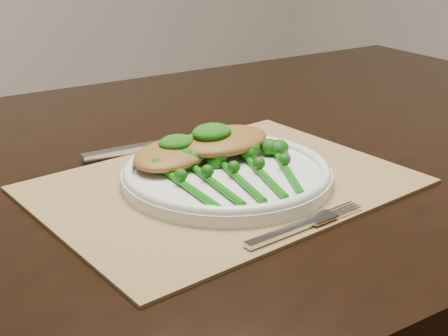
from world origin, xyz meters
TOP-DOWN VIEW (x-y plane):
  - placemat at (-0.17, -0.07)m, footprint 0.44×0.32m
  - dinner_plate at (-0.16, -0.07)m, footprint 0.26×0.26m
  - knife at (-0.18, 0.09)m, footprint 0.23×0.05m
  - fork at (-0.16, -0.22)m, footprint 0.16×0.02m
  - chicken_fillet_left at (-0.20, -0.01)m, footprint 0.15×0.13m
  - chicken_fillet_right at (-0.13, -0.03)m, footprint 0.14×0.10m
  - pesto_dollop_left at (-0.19, -0.01)m, footprint 0.05×0.04m
  - pesto_dollop_right at (-0.15, -0.02)m, footprint 0.05×0.05m
  - broccolini_bundle at (-0.18, -0.11)m, footprint 0.19×0.20m

SIDE VIEW (x-z plane):
  - placemat at x=-0.17m, z-range 0.75..0.75m
  - fork at x=-0.16m, z-range 0.76..0.76m
  - knife at x=-0.18m, z-range 0.75..0.76m
  - dinner_plate at x=-0.16m, z-range 0.75..0.78m
  - broccolini_bundle at x=-0.18m, z-range 0.76..0.79m
  - chicken_fillet_left at x=-0.20m, z-range 0.77..0.79m
  - chicken_fillet_right at x=-0.13m, z-range 0.78..0.80m
  - pesto_dollop_left at x=-0.19m, z-range 0.79..0.80m
  - pesto_dollop_right at x=-0.15m, z-range 0.79..0.81m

